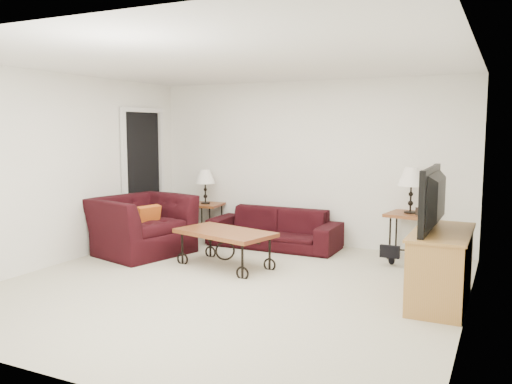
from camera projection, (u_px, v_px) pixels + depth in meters
ground at (229, 286)px, 5.99m from camera, size 5.00×5.00×0.00m
wall_back at (307, 163)px, 8.07m from camera, size 5.00×0.02×2.50m
wall_front at (54, 207)px, 3.60m from camera, size 5.00×0.02×2.50m
wall_left at (62, 169)px, 6.91m from camera, size 0.02×5.00×2.50m
wall_right at (471, 187)px, 4.76m from camera, size 0.02×5.00×2.50m
ceiling at (228, 62)px, 5.68m from camera, size 5.00×5.00×0.00m
doorway at (143, 176)px, 8.40m from camera, size 0.08×0.94×2.04m
sofa at (274, 228)px, 7.90m from camera, size 1.97×0.77×0.57m
side_table_left at (206, 220)px, 8.63m from camera, size 0.57×0.57×0.56m
side_table_right at (409, 236)px, 7.22m from camera, size 0.66×0.66×0.63m
lamp_left at (205, 187)px, 8.56m from camera, size 0.35×0.35×0.56m
lamp_right at (411, 190)px, 7.14m from camera, size 0.41×0.41×0.63m
photo_frame_left at (193, 201)px, 8.52m from camera, size 0.11×0.05×0.09m
photo_frame_right at (420, 212)px, 6.97m from camera, size 0.12×0.06×0.10m
coffee_table at (225, 249)px, 6.78m from camera, size 1.39×0.98×0.47m
armchair at (141, 225)px, 7.48m from camera, size 1.39×1.50×0.82m
throw_pillow at (148, 219)px, 7.36m from camera, size 0.19×0.38×0.37m
tv_stand at (441, 267)px, 5.36m from camera, size 0.52×1.25×0.75m
television at (442, 199)px, 5.29m from camera, size 0.15×1.12×0.65m
backpack at (392, 246)px, 6.88m from camera, size 0.47×0.42×0.50m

